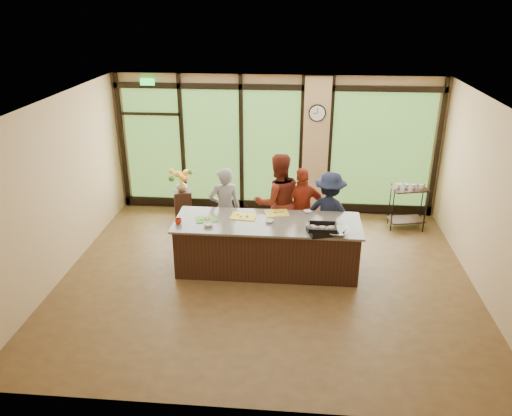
% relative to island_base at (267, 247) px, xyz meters
% --- Properties ---
extents(floor, '(7.00, 7.00, 0.00)m').
position_rel_island_base_xyz_m(floor, '(0.00, -0.30, -0.44)').
color(floor, '#4C351B').
rests_on(floor, ground).
extents(ceiling, '(7.00, 7.00, 0.00)m').
position_rel_island_base_xyz_m(ceiling, '(0.00, -0.30, 2.56)').
color(ceiling, white).
rests_on(ceiling, back_wall).
extents(back_wall, '(7.00, 0.00, 7.00)m').
position_rel_island_base_xyz_m(back_wall, '(0.00, 2.70, 1.06)').
color(back_wall, tan).
rests_on(back_wall, floor).
extents(left_wall, '(0.00, 6.00, 6.00)m').
position_rel_island_base_xyz_m(left_wall, '(-3.50, -0.30, 1.06)').
color(left_wall, tan).
rests_on(left_wall, floor).
extents(right_wall, '(0.00, 6.00, 6.00)m').
position_rel_island_base_xyz_m(right_wall, '(3.50, -0.30, 1.06)').
color(right_wall, tan).
rests_on(right_wall, floor).
extents(window_wall, '(6.90, 0.12, 3.00)m').
position_rel_island_base_xyz_m(window_wall, '(0.16, 2.65, 0.95)').
color(window_wall, tan).
rests_on(window_wall, floor).
extents(island_base, '(3.10, 1.00, 0.88)m').
position_rel_island_base_xyz_m(island_base, '(0.00, 0.00, 0.00)').
color(island_base, black).
rests_on(island_base, floor).
extents(countertop, '(3.20, 1.10, 0.04)m').
position_rel_island_base_xyz_m(countertop, '(0.00, 0.00, 0.46)').
color(countertop, slate).
rests_on(countertop, island_base).
extents(wall_clock, '(0.36, 0.04, 0.36)m').
position_rel_island_base_xyz_m(wall_clock, '(0.85, 2.57, 1.81)').
color(wall_clock, black).
rests_on(wall_clock, window_wall).
extents(cook_left, '(0.69, 0.55, 1.63)m').
position_rel_island_base_xyz_m(cook_left, '(-0.84, 0.73, 0.38)').
color(cook_left, gray).
rests_on(cook_left, floor).
extents(cook_midleft, '(1.09, 0.96, 1.88)m').
position_rel_island_base_xyz_m(cook_midleft, '(0.14, 0.85, 0.50)').
color(cook_midleft, maroon).
rests_on(cook_midleft, floor).
extents(cook_midright, '(1.01, 0.60, 1.61)m').
position_rel_island_base_xyz_m(cook_midright, '(0.59, 0.85, 0.37)').
color(cook_midright, '#9F3018').
rests_on(cook_midright, floor).
extents(cook_right, '(1.16, 0.88, 1.58)m').
position_rel_island_base_xyz_m(cook_right, '(1.09, 0.75, 0.35)').
color(cook_right, '#161C32').
rests_on(cook_right, floor).
extents(roasting_pan, '(0.54, 0.47, 0.08)m').
position_rel_island_base_xyz_m(roasting_pan, '(0.92, -0.38, 0.52)').
color(roasting_pan, black).
rests_on(roasting_pan, countertop).
extents(mixing_bowl, '(0.40, 0.40, 0.09)m').
position_rel_island_base_xyz_m(mixing_bowl, '(1.16, -0.41, 0.52)').
color(mixing_bowl, silver).
rests_on(mixing_bowl, countertop).
extents(cutting_board_left, '(0.43, 0.36, 0.01)m').
position_rel_island_base_xyz_m(cutting_board_left, '(-1.06, -0.01, 0.49)').
color(cutting_board_left, '#438B32').
rests_on(cutting_board_left, countertop).
extents(cutting_board_center, '(0.47, 0.38, 0.01)m').
position_rel_island_base_xyz_m(cutting_board_center, '(-0.43, 0.17, 0.49)').
color(cutting_board_center, yellow).
rests_on(cutting_board_center, countertop).
extents(cutting_board_right, '(0.47, 0.40, 0.01)m').
position_rel_island_base_xyz_m(cutting_board_right, '(0.14, 0.36, 0.49)').
color(cutting_board_right, yellow).
rests_on(cutting_board_right, countertop).
extents(prep_bowl_near, '(0.21, 0.21, 0.05)m').
position_rel_island_base_xyz_m(prep_bowl_near, '(-0.98, -0.26, 0.51)').
color(prep_bowl_near, white).
rests_on(prep_bowl_near, countertop).
extents(prep_bowl_mid, '(0.15, 0.15, 0.04)m').
position_rel_island_base_xyz_m(prep_bowl_mid, '(0.03, -0.03, 0.50)').
color(prep_bowl_mid, white).
rests_on(prep_bowl_mid, countertop).
extents(prep_bowl_far, '(0.18, 0.18, 0.03)m').
position_rel_island_base_xyz_m(prep_bowl_far, '(0.69, 0.46, 0.50)').
color(prep_bowl_far, white).
rests_on(prep_bowl_far, countertop).
extents(red_ramekin, '(0.13, 0.13, 0.09)m').
position_rel_island_base_xyz_m(red_ramekin, '(-1.50, -0.22, 0.53)').
color(red_ramekin, '#B22611').
rests_on(red_ramekin, countertop).
extents(flower_stand, '(0.45, 0.45, 0.71)m').
position_rel_island_base_xyz_m(flower_stand, '(-1.92, 1.85, -0.08)').
color(flower_stand, black).
rests_on(flower_stand, floor).
extents(flower_vase, '(0.30, 0.30, 0.24)m').
position_rel_island_base_xyz_m(flower_vase, '(-1.92, 1.85, 0.39)').
color(flower_vase, '#9A8554').
rests_on(flower_vase, flower_stand).
extents(bar_cart, '(0.79, 0.56, 0.98)m').
position_rel_island_base_xyz_m(bar_cart, '(2.77, 1.95, 0.14)').
color(bar_cart, black).
rests_on(bar_cart, floor).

